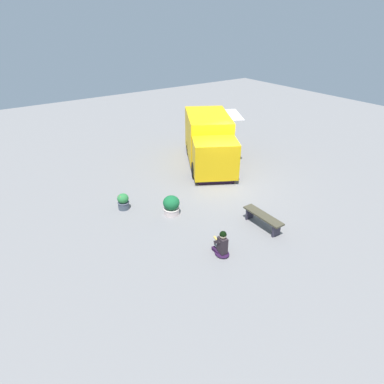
{
  "coord_description": "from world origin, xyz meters",
  "views": [
    {
      "loc": [
        10.36,
        -8.87,
        6.71
      ],
      "look_at": [
        1.35,
        -2.62,
        0.77
      ],
      "focal_mm": 30.62,
      "sensor_mm": 36.0,
      "label": 1
    }
  ],
  "objects_px": {
    "planter_flowering_far": "(123,201)",
    "plaza_bench": "(263,218)",
    "person_customer": "(222,245)",
    "planter_flowering_near": "(171,205)",
    "food_truck": "(209,142)"
  },
  "relations": [
    {
      "from": "planter_flowering_far",
      "to": "plaza_bench",
      "type": "distance_m",
      "value": 5.34
    },
    {
      "from": "food_truck",
      "to": "plaza_bench",
      "type": "xyz_separation_m",
      "value": [
        5.74,
        -1.97,
        -0.74
      ]
    },
    {
      "from": "food_truck",
      "to": "person_customer",
      "type": "xyz_separation_m",
      "value": [
        6.1,
        -4.14,
        -0.75
      ]
    },
    {
      "from": "person_customer",
      "to": "planter_flowering_near",
      "type": "distance_m",
      "value": 2.96
    },
    {
      "from": "planter_flowering_near",
      "to": "planter_flowering_far",
      "type": "distance_m",
      "value": 1.94
    },
    {
      "from": "plaza_bench",
      "to": "food_truck",
      "type": "bearing_deg",
      "value": 161.07
    },
    {
      "from": "person_customer",
      "to": "plaza_bench",
      "type": "distance_m",
      "value": 2.2
    },
    {
      "from": "person_customer",
      "to": "planter_flowering_near",
      "type": "bearing_deg",
      "value": -179.22
    },
    {
      "from": "food_truck",
      "to": "plaza_bench",
      "type": "distance_m",
      "value": 6.11
    },
    {
      "from": "person_customer",
      "to": "planter_flowering_far",
      "type": "bearing_deg",
      "value": -162.34
    },
    {
      "from": "food_truck",
      "to": "planter_flowering_near",
      "type": "xyz_separation_m",
      "value": [
        3.14,
        -4.18,
        -0.74
      ]
    },
    {
      "from": "planter_flowering_near",
      "to": "plaza_bench",
      "type": "distance_m",
      "value": 3.41
    },
    {
      "from": "food_truck",
      "to": "planter_flowering_far",
      "type": "xyz_separation_m",
      "value": [
        1.75,
        -5.53,
        -0.79
      ]
    },
    {
      "from": "planter_flowering_far",
      "to": "plaza_bench",
      "type": "relative_size",
      "value": 0.39
    },
    {
      "from": "food_truck",
      "to": "planter_flowering_far",
      "type": "bearing_deg",
      "value": -72.44
    }
  ]
}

